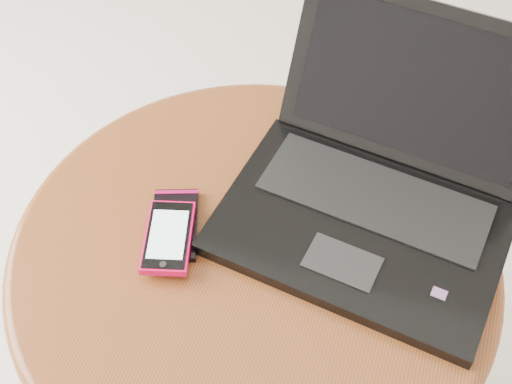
% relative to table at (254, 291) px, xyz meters
% --- Properties ---
extents(table, '(0.65, 0.65, 0.52)m').
position_rel_table_xyz_m(table, '(0.00, 0.00, 0.00)').
color(table, '#532F18').
rests_on(table, ground).
extents(laptop, '(0.41, 0.40, 0.23)m').
position_rel_table_xyz_m(laptop, '(0.13, 0.12, 0.15)').
color(laptop, black).
rests_on(laptop, table).
extents(phone_black, '(0.10, 0.13, 0.01)m').
position_rel_table_xyz_m(phone_black, '(-0.11, -0.00, 0.12)').
color(phone_black, black).
rests_on(phone_black, table).
extents(phone_pink, '(0.09, 0.12, 0.01)m').
position_rel_table_xyz_m(phone_pink, '(-0.11, -0.03, 0.13)').
color(phone_pink, '#E20647').
rests_on(phone_pink, phone_black).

